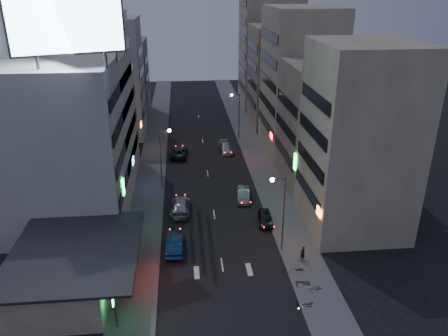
{
  "coord_description": "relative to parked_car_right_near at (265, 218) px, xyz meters",
  "views": [
    {
      "loc": [
        -3.25,
        -31.01,
        25.2
      ],
      "look_at": [
        1.31,
        15.38,
        5.31
      ],
      "focal_mm": 35.0,
      "sensor_mm": 36.0,
      "label": 1
    }
  ],
  "objects": [
    {
      "name": "scooter_blue",
      "position": [
        2.76,
        -11.58,
        0.0
      ],
      "size": [
        1.01,
        1.83,
        1.06
      ],
      "primitive_type": null,
      "rotation": [
        0.0,
        0.0,
        1.83
      ],
      "color": "navy",
      "rests_on": "sidewalk_right"
    },
    {
      "name": "road_car_blue",
      "position": [
        -10.13,
        -4.47,
        0.15
      ],
      "size": [
        1.87,
        4.88,
        1.59
      ],
      "primitive_type": "imported",
      "rotation": [
        0.0,
        0.0,
        3.1
      ],
      "color": "navy",
      "rests_on": "ground"
    },
    {
      "name": "scooter_silver_b",
      "position": [
        1.95,
        -8.67,
        0.1
      ],
      "size": [
        0.69,
        2.05,
        1.25
      ],
      "primitive_type": null,
      "rotation": [
        0.0,
        0.0,
        1.56
      ],
      "color": "#98999F",
      "rests_on": "sidewalk_right"
    },
    {
      "name": "far_right_b",
      "position": [
        10.4,
        52.59,
        11.35
      ],
      "size": [
        12.0,
        12.0,
        24.0
      ],
      "primitive_type": "cube",
      "color": "#BEB695",
      "rests_on": "ground"
    },
    {
      "name": "street_lamp_right_near",
      "position": [
        0.3,
        -5.41,
        4.72
      ],
      "size": [
        1.6,
        0.44,
        8.02
      ],
      "color": "#595B60",
      "rests_on": "sidewalk_right"
    },
    {
      "name": "far_right_a",
      "position": [
        9.9,
        38.59,
        8.35
      ],
      "size": [
        11.0,
        12.0,
        18.0
      ],
      "primitive_type": "cube",
      "color": "tan",
      "rests_on": "ground"
    },
    {
      "name": "far_left_b",
      "position": [
        -21.6,
        46.59,
        6.85
      ],
      "size": [
        12.0,
        10.0,
        15.0
      ],
      "primitive_type": "cube",
      "color": "slate",
      "rests_on": "ground"
    },
    {
      "name": "road_car_silver",
      "position": [
        -9.47,
        3.71,
        0.13
      ],
      "size": [
        2.5,
        5.47,
        1.55
      ],
      "primitive_type": "imported",
      "rotation": [
        0.0,
        0.0,
        3.08
      ],
      "color": "#A7A8B0",
      "rests_on": "ground"
    },
    {
      "name": "food_court",
      "position": [
        -19.5,
        -9.41,
        1.34
      ],
      "size": [
        11.0,
        13.0,
        3.88
      ],
      "color": "#BEB695",
      "rests_on": "ground"
    },
    {
      "name": "far_left_a",
      "position": [
        -21.1,
        33.59,
        9.35
      ],
      "size": [
        11.0,
        10.0,
        20.0
      ],
      "primitive_type": "cube",
      "color": "#B9B9B4",
      "rests_on": "ground"
    },
    {
      "name": "white_building",
      "position": [
        -22.6,
        8.59,
        8.35
      ],
      "size": [
        14.0,
        24.0,
        18.0
      ],
      "primitive_type": "cube",
      "color": "#B9B9B4",
      "rests_on": "ground"
    },
    {
      "name": "scooter_black_a",
      "position": [
        1.43,
        -13.84,
        -0.03
      ],
      "size": [
        0.81,
        1.69,
        0.99
      ],
      "primitive_type": null,
      "rotation": [
        0.0,
        0.0,
        1.4
      ],
      "color": "black",
      "rests_on": "sidewalk_right"
    },
    {
      "name": "street_lamp_right_far",
      "position": [
        0.3,
        28.59,
        4.72
      ],
      "size": [
        1.6,
        0.44,
        8.02
      ],
      "color": "#595B60",
      "rests_on": "sidewalk_right"
    },
    {
      "name": "shophouse_far",
      "position": [
        9.4,
        23.59,
        10.35
      ],
      "size": [
        10.0,
        14.0,
        22.0
      ],
      "primitive_type": "cube",
      "color": "#BEB695",
      "rests_on": "ground"
    },
    {
      "name": "ground",
      "position": [
        -5.6,
        -11.41,
        -0.65
      ],
      "size": [
        180.0,
        180.0,
        0.0
      ],
      "primitive_type": "plane",
      "color": "black",
      "rests_on": "ground"
    },
    {
      "name": "parked_car_right_mid",
      "position": [
        -1.64,
        6.07,
        0.06
      ],
      "size": [
        2.02,
        4.44,
        1.41
      ],
      "primitive_type": "imported",
      "rotation": [
        0.0,
        0.0,
        -0.13
      ],
      "color": "gray",
      "rests_on": "ground"
    },
    {
      "name": "parked_car_right_far",
      "position": [
        -2.11,
        22.89,
        0.05
      ],
      "size": [
        2.42,
        4.96,
        1.39
      ],
      "primitive_type": "imported",
      "rotation": [
        0.0,
        0.0,
        0.1
      ],
      "color": "#A5A9AD",
      "rests_on": "ground"
    },
    {
      "name": "billboard",
      "position": [
        -18.59,
        -1.44,
        21.01
      ],
      "size": [
        9.52,
        3.75,
        6.2
      ],
      "rotation": [
        0.0,
        0.0,
        0.35
      ],
      "color": "#595B60",
      "rests_on": "white_building"
    },
    {
      "name": "sidewalk_left",
      "position": [
        -13.6,
        18.59,
        -0.59
      ],
      "size": [
        4.0,
        120.0,
        0.12
      ],
      "primitive_type": "cube",
      "color": "#4C4C4F",
      "rests_on": "ground"
    },
    {
      "name": "scooter_silver_a",
      "position": [
        1.44,
        -13.34,
        0.0
      ],
      "size": [
        1.13,
        1.83,
        1.06
      ],
      "primitive_type": null,
      "rotation": [
        0.0,
        0.0,
        1.91
      ],
      "color": "#A6A8AE",
      "rests_on": "sidewalk_right"
    },
    {
      "name": "sidewalk_right",
      "position": [
        2.4,
        18.59,
        -0.59
      ],
      "size": [
        4.0,
        120.0,
        0.12
      ],
      "primitive_type": "cube",
      "color": "#4C4C4F",
      "rests_on": "ground"
    },
    {
      "name": "parked_car_left",
      "position": [
        -9.61,
        21.71,
        0.06
      ],
      "size": [
        2.87,
        5.33,
        1.42
      ],
      "primitive_type": "imported",
      "rotation": [
        0.0,
        0.0,
        3.04
      ],
      "color": "#2A2A30",
      "rests_on": "ground"
    },
    {
      "name": "scooter_black_b",
      "position": [
        2.08,
        -10.91,
        0.06
      ],
      "size": [
        0.89,
        1.99,
        1.18
      ],
      "primitive_type": null,
      "rotation": [
        0.0,
        0.0,
        1.44
      ],
      "color": "black",
      "rests_on": "sidewalk_right"
    },
    {
      "name": "shophouse_mid",
      "position": [
        9.9,
        10.59,
        7.35
      ],
      "size": [
        11.0,
        12.0,
        16.0
      ],
      "primitive_type": "cube",
      "color": "tan",
      "rests_on": "ground"
    },
    {
      "name": "shophouse_near",
      "position": [
        9.4,
        -0.91,
        9.35
      ],
      "size": [
        10.0,
        11.0,
        20.0
      ],
      "primitive_type": "cube",
      "color": "#BEB695",
      "rests_on": "ground"
    },
    {
      "name": "person",
      "position": [
        2.26,
        -7.58,
        0.25
      ],
      "size": [
        0.67,
        0.58,
        1.56
      ],
      "primitive_type": "imported",
      "rotation": [
        0.0,
        0.0,
        3.57
      ],
      "color": "black",
      "rests_on": "sidewalk_right"
    },
    {
      "name": "parked_car_right_near",
      "position": [
        0.0,
        0.0,
        0.0
      ],
      "size": [
        1.85,
        3.92,
        1.3
      ],
      "primitive_type": "imported",
      "rotation": [
        0.0,
        0.0,
        -0.09
      ],
      "color": "black",
      "rests_on": "ground"
    },
    {
      "name": "street_lamp_left",
      "position": [
        -11.5,
        10.59,
        4.72
      ],
      "size": [
        1.6,
        0.44,
        8.02
      ],
      "color": "#595B60",
      "rests_on": "sidewalk_left"
    }
  ]
}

